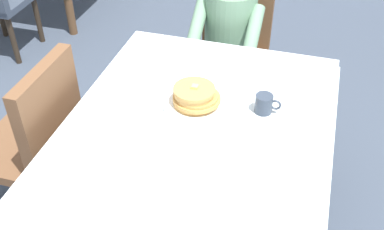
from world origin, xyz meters
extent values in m
cube|color=silver|center=(0.00, 0.00, 0.72)|extent=(1.10, 1.50, 0.04)
cube|color=silver|center=(0.00, 0.76, 0.61)|extent=(1.10, 0.01, 0.18)
cube|color=silver|center=(-0.56, 0.00, 0.61)|extent=(0.01, 1.50, 0.18)
cube|color=silver|center=(0.56, 0.00, 0.61)|extent=(0.01, 1.50, 0.18)
cylinder|color=brown|center=(-0.47, 0.67, 0.35)|extent=(0.07, 0.07, 0.70)
cylinder|color=brown|center=(0.47, 0.67, 0.35)|extent=(0.07, 0.07, 0.70)
cube|color=brown|center=(-0.08, 1.07, 0.42)|extent=(0.44, 0.44, 0.05)
cube|color=brown|center=(-0.08, 1.27, 0.69)|extent=(0.44, 0.06, 0.48)
cylinder|color=#2D2319|center=(0.10, 0.89, 0.20)|extent=(0.04, 0.04, 0.40)
cylinder|color=#2D2319|center=(-0.26, 0.89, 0.20)|extent=(0.04, 0.04, 0.40)
cylinder|color=#2D2319|center=(0.10, 1.25, 0.20)|extent=(0.04, 0.04, 0.40)
cylinder|color=#2D2319|center=(-0.26, 1.25, 0.20)|extent=(0.04, 0.04, 0.40)
cylinder|color=gray|center=(-0.08, 1.05, 0.68)|extent=(0.30, 0.30, 0.46)
cylinder|color=gray|center=(0.08, 0.91, 0.75)|extent=(0.08, 0.29, 0.23)
cylinder|color=gray|center=(-0.24, 0.91, 0.75)|extent=(0.08, 0.29, 0.23)
cylinder|color=#383D51|center=(0.00, 0.87, 0.23)|extent=(0.10, 0.10, 0.45)
cylinder|color=#383D51|center=(-0.16, 0.87, 0.23)|extent=(0.10, 0.10, 0.45)
cube|color=brown|center=(-0.87, 0.00, 0.42)|extent=(0.44, 0.44, 0.05)
cube|color=brown|center=(-0.67, 0.00, 0.69)|extent=(0.06, 0.44, 0.48)
cylinder|color=#2D2319|center=(-1.05, 0.18, 0.20)|extent=(0.04, 0.04, 0.40)
cylinder|color=#2D2319|center=(-0.69, -0.18, 0.20)|extent=(0.04, 0.04, 0.40)
cylinder|color=#2D2319|center=(-0.69, 0.18, 0.20)|extent=(0.04, 0.04, 0.40)
cylinder|color=white|center=(-0.04, 0.17, 0.75)|extent=(0.28, 0.28, 0.02)
cylinder|color=tan|center=(-0.05, 0.18, 0.77)|extent=(0.19, 0.19, 0.02)
cylinder|color=tan|center=(-0.04, 0.18, 0.78)|extent=(0.21, 0.21, 0.02)
cylinder|color=tan|center=(-0.04, 0.18, 0.80)|extent=(0.19, 0.19, 0.01)
cylinder|color=tan|center=(-0.05, 0.17, 0.82)|extent=(0.17, 0.17, 0.02)
cylinder|color=tan|center=(-0.05, 0.17, 0.83)|extent=(0.18, 0.18, 0.02)
cube|color=#F4E072|center=(-0.04, 0.17, 0.85)|extent=(0.03, 0.03, 0.01)
cylinder|color=#333D4C|center=(0.25, 0.22, 0.78)|extent=(0.08, 0.08, 0.08)
torus|color=#333D4C|center=(0.30, 0.22, 0.79)|extent=(0.05, 0.01, 0.05)
cone|color=silver|center=(-0.31, 0.34, 0.78)|extent=(0.08, 0.08, 0.07)
cube|color=silver|center=(-0.23, 0.15, 0.74)|extent=(0.03, 0.18, 0.00)
cube|color=silver|center=(0.15, 0.15, 0.74)|extent=(0.02, 0.20, 0.00)
cube|color=silver|center=(-0.06, -0.16, 0.74)|extent=(0.15, 0.04, 0.00)
cube|color=white|center=(-0.31, 0.04, 0.74)|extent=(0.18, 0.13, 0.01)
cylinder|color=#2D2319|center=(-2.18, 1.63, 0.20)|extent=(0.04, 0.04, 0.40)
cylinder|color=#2D2319|center=(-1.82, 1.63, 0.20)|extent=(0.04, 0.04, 0.40)
cylinder|color=#2D2319|center=(-1.82, 1.27, 0.20)|extent=(0.04, 0.04, 0.40)
camera|label=1|loc=(0.40, -1.40, 1.99)|focal=43.70mm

